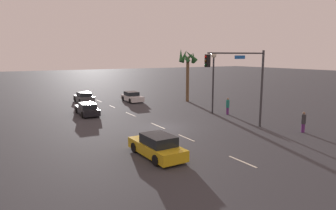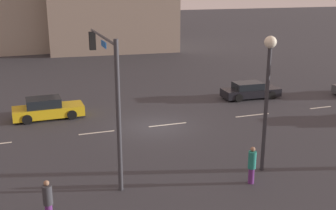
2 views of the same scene
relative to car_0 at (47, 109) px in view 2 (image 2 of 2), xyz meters
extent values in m
plane|color=#333338|center=(-6.39, 3.93, -0.65)|extent=(220.00, 220.00, 0.00)
cube|color=silver|center=(-19.03, 3.93, -0.64)|extent=(1.80, 0.14, 0.01)
cube|color=silver|center=(-13.38, 3.93, -0.64)|extent=(2.58, 0.14, 0.01)
cube|color=silver|center=(-7.21, 3.93, -0.64)|extent=(2.54, 0.14, 0.01)
cube|color=silver|center=(-2.62, 3.93, -0.64)|extent=(2.17, 0.14, 0.01)
cube|color=gold|center=(-0.07, 0.00, -0.16)|extent=(4.65, 1.89, 0.66)
cube|color=black|center=(0.20, 0.01, 0.47)|extent=(2.25, 1.61, 0.60)
cylinder|color=black|center=(-1.47, -0.87, -0.33)|extent=(0.65, 0.24, 0.64)
cylinder|color=black|center=(-1.52, 0.78, -0.33)|extent=(0.65, 0.24, 0.64)
cylinder|color=black|center=(1.38, -0.79, -0.33)|extent=(0.65, 0.24, 0.64)
cylinder|color=black|center=(1.33, 0.87, -0.33)|extent=(0.65, 0.24, 0.64)
cube|color=black|center=(-15.52, -0.11, -0.19)|extent=(4.63, 1.84, 0.61)
cube|color=black|center=(-15.25, -0.12, 0.37)|extent=(2.25, 1.55, 0.51)
cylinder|color=black|center=(-16.96, -0.84, -0.33)|extent=(0.65, 0.24, 0.64)
cylinder|color=black|center=(-16.91, 0.73, -0.33)|extent=(0.65, 0.24, 0.64)
cylinder|color=black|center=(-14.13, -0.95, -0.33)|extent=(0.65, 0.24, 0.64)
cylinder|color=black|center=(-14.08, 0.62, -0.33)|extent=(0.65, 0.24, 0.64)
cylinder|color=#38383D|center=(-2.41, 11.55, 2.67)|extent=(0.20, 0.20, 6.63)
cylinder|color=#38383D|center=(-2.40, 8.58, 5.73)|extent=(0.15, 5.93, 0.12)
cube|color=black|center=(-2.39, 5.62, 5.16)|extent=(0.32, 0.32, 0.95)
sphere|color=red|center=(-2.39, 5.44, 5.45)|extent=(0.20, 0.20, 0.20)
sphere|color=#392605|center=(-2.39, 5.44, 5.15)|extent=(0.20, 0.20, 0.20)
sphere|color=black|center=(-2.39, 5.44, 4.85)|extent=(0.20, 0.20, 0.20)
cube|color=#1959B2|center=(-2.40, 8.88, 5.41)|extent=(0.04, 1.10, 0.28)
cylinder|color=#2D2D33|center=(-9.36, 11.78, 2.33)|extent=(0.18, 0.18, 5.95)
sphere|color=#F2EACC|center=(-9.36, 11.78, 5.58)|extent=(0.56, 0.56, 0.56)
cylinder|color=#333338|center=(0.74, 13.11, 0.45)|extent=(0.45, 0.45, 0.77)
sphere|color=#8C664C|center=(0.74, 13.11, 0.94)|extent=(0.21, 0.21, 0.21)
cylinder|color=#59266B|center=(-8.15, 12.85, -0.28)|extent=(0.34, 0.34, 0.74)
cylinder|color=#1E7266|center=(-8.15, 12.85, 0.49)|extent=(0.45, 0.45, 0.81)
sphere|color=#8C664C|center=(-8.15, 12.85, 1.01)|extent=(0.22, 0.22, 0.22)
camera|label=1|loc=(15.91, -8.44, 5.58)|focal=32.25mm
camera|label=2|loc=(1.02, 27.93, 8.12)|focal=44.63mm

